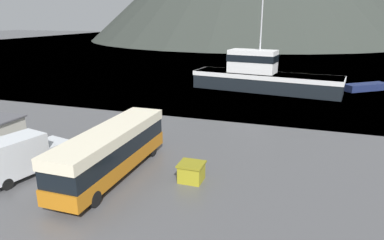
{
  "coord_description": "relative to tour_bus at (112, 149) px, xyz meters",
  "views": [
    {
      "loc": [
        8.61,
        -8.46,
        9.73
      ],
      "look_at": [
        0.58,
        15.68,
        2.0
      ],
      "focal_mm": 32.0,
      "sensor_mm": 36.0,
      "label": 1
    }
  ],
  "objects": [
    {
      "name": "tour_bus",
      "position": [
        0.0,
        0.0,
        0.0
      ],
      "size": [
        2.44,
        10.52,
        3.09
      ],
      "rotation": [
        0.0,
        0.0,
        0.0
      ],
      "color": "#B26614",
      "rests_on": "ground"
    },
    {
      "name": "dock_kiosk",
      "position": [
        -10.05,
        1.0,
        -0.45
      ],
      "size": [
        2.69,
        2.76,
        2.57
      ],
      "color": "beige",
      "rests_on": "ground"
    },
    {
      "name": "water_surface",
      "position": [
        2.46,
        133.63,
        -1.75
      ],
      "size": [
        240.0,
        240.0,
        0.0
      ],
      "primitive_type": "plane",
      "color": "#3D5160",
      "rests_on": "ground"
    },
    {
      "name": "delivery_van",
      "position": [
        -5.38,
        -2.03,
        -0.37
      ],
      "size": [
        3.16,
        6.11,
        2.64
      ],
      "rotation": [
        0.0,
        0.0,
        -0.22
      ],
      "color": "silver",
      "rests_on": "ground"
    },
    {
      "name": "storage_bin",
      "position": [
        5.0,
        0.79,
        -1.15
      ],
      "size": [
        1.54,
        1.45,
        1.17
      ],
      "color": "olive",
      "rests_on": "ground"
    },
    {
      "name": "fishing_boat",
      "position": [
        5.62,
        29.32,
        0.23
      ],
      "size": [
        20.16,
        7.22,
        12.06
      ],
      "rotation": [
        0.0,
        0.0,
        4.58
      ],
      "color": "black",
      "rests_on": "water_surface"
    },
    {
      "name": "small_boat",
      "position": [
        19.12,
        33.94,
        -1.28
      ],
      "size": [
        6.2,
        5.36,
        0.93
      ],
      "rotation": [
        0.0,
        0.0,
        5.36
      ],
      "color": "#19234C",
      "rests_on": "water_surface"
    }
  ]
}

